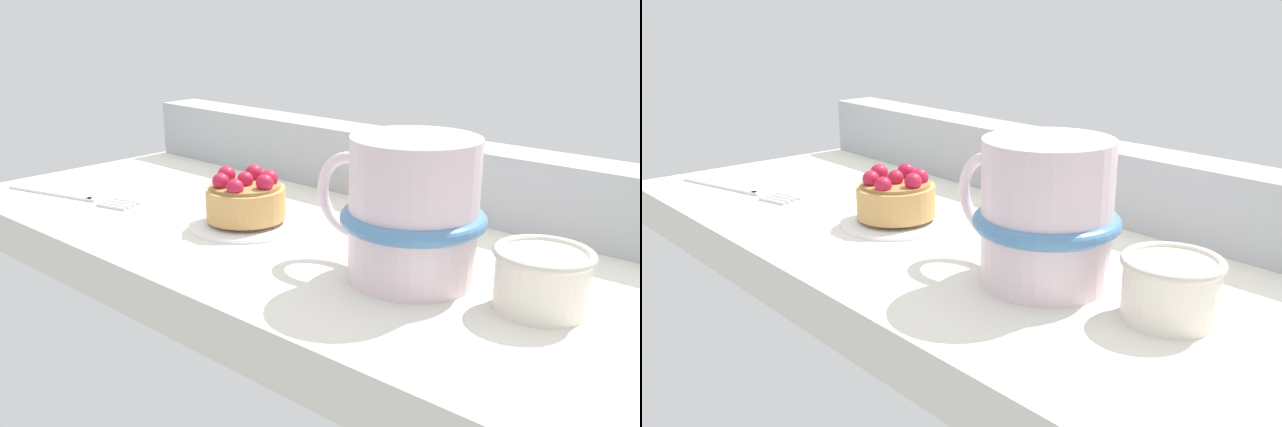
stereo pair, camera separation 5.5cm
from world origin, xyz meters
The scene contains 7 objects.
ground_plane centered at (0.00, 0.00, -2.00)cm, with size 73.13×31.79×4.00cm, color silver.
window_rail_back centered at (0.00, 13.36, 3.27)cm, with size 71.66×5.07×6.54cm, color #9EA3A8.
dessert_plate centered at (-5.35, -2.81, 0.33)cm, with size 10.04×10.04×0.71cm.
raspberry_tart centered at (-5.36, -2.79, 2.51)cm, with size 7.00×7.00×4.35cm.
coffee_mug centered at (12.30, -3.18, 5.09)cm, with size 14.07×10.35×10.33cm.
dessert_fork centered at (-25.27, -8.54, 0.30)cm, with size 16.43×5.84×0.60cm.
sugar_bowl centered at (21.72, -1.91, 2.21)cm, with size 6.45×6.45×4.13cm.
Camera 1 is at (38.84, -42.31, 19.31)cm, focal length 39.22 mm.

